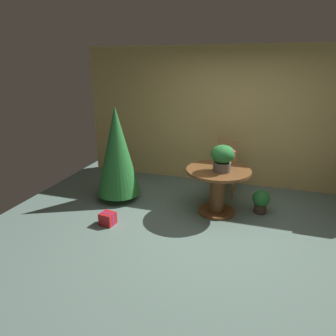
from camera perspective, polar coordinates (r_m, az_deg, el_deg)
ground_plane at (r=4.34m, az=8.14°, el=-12.70°), size 6.60×6.60×0.00m
back_wall_panel at (r=5.97m, az=12.46°, el=9.16°), size 6.00×0.10×2.60m
round_dining_table at (r=4.83m, az=9.26°, el=-3.13°), size 1.00×1.00×0.73m
flower_vase at (r=4.60m, az=10.18°, el=2.08°), size 0.37×0.36×0.40m
wooden_chair_far at (r=5.65m, az=10.72°, el=0.76°), size 0.40×0.46×0.97m
holiday_tree at (r=5.21m, az=-9.50°, el=3.15°), size 0.75×0.75×1.63m
gift_box_red at (r=4.66m, az=-11.18°, el=-9.26°), size 0.23×0.22×0.18m
potted_plant at (r=5.07m, az=16.96°, el=-5.79°), size 0.27×0.27×0.39m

